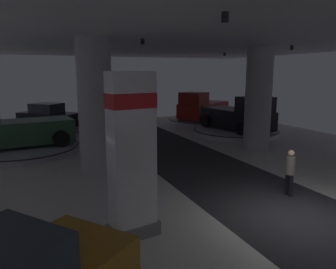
% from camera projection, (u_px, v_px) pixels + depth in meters
% --- Properties ---
extents(ground, '(24.00, 44.00, 0.06)m').
position_uv_depth(ground, '(299.00, 220.00, 9.27)').
color(ground, silver).
extents(ceiling_with_spotlights, '(24.00, 44.00, 0.39)m').
position_uv_depth(ceiling_with_spotlights, '(316.00, 15.00, 8.23)').
color(ceiling_with_spotlights, silver).
extents(column_right, '(1.41, 1.41, 5.50)m').
position_uv_depth(column_right, '(258.00, 99.00, 17.47)').
color(column_right, '#ADADB2').
rests_on(column_right, ground).
extents(column_left, '(1.37, 1.37, 5.50)m').
position_uv_depth(column_left, '(95.00, 107.00, 13.10)').
color(column_left, '#ADADB2').
rests_on(column_left, ground).
extents(brand_sign_pylon, '(1.36, 0.85, 4.16)m').
position_uv_depth(brand_sign_pylon, '(132.00, 155.00, 7.92)').
color(brand_sign_pylon, slate).
rests_on(brand_sign_pylon, ground).
extents(display_platform_far_right, '(5.68, 5.68, 0.35)m').
position_uv_depth(display_platform_far_right, '(236.00, 131.00, 22.01)').
color(display_platform_far_right, silver).
rests_on(display_platform_far_right, ground).
extents(pickup_truck_far_right, '(3.14, 5.51, 2.30)m').
position_uv_depth(pickup_truck_far_right, '(240.00, 116.00, 21.53)').
color(pickup_truck_far_right, black).
rests_on(pickup_truck_far_right, display_platform_far_right).
extents(display_platform_deep_left, '(5.94, 5.94, 0.34)m').
position_uv_depth(display_platform_deep_left, '(50.00, 130.00, 22.72)').
color(display_platform_deep_left, '#B7B7BC').
rests_on(display_platform_deep_left, ground).
extents(display_car_deep_left, '(4.24, 4.24, 1.71)m').
position_uv_depth(display_car_deep_left, '(49.00, 117.00, 22.56)').
color(display_car_deep_left, black).
rests_on(display_car_deep_left, display_platform_deep_left).
extents(display_platform_far_left, '(5.91, 5.91, 0.33)m').
position_uv_depth(display_platform_far_left, '(21.00, 149.00, 16.98)').
color(display_platform_far_left, '#B7B7BC').
rests_on(display_platform_far_left, ground).
extents(pickup_truck_far_left, '(5.52, 3.16, 2.30)m').
position_uv_depth(pickup_truck_far_left, '(12.00, 129.00, 16.62)').
color(pickup_truck_far_left, '#2D5638').
rests_on(pickup_truck_far_left, display_platform_far_left).
extents(display_platform_deep_right, '(6.01, 6.01, 0.28)m').
position_uv_depth(display_platform_deep_right, '(204.00, 120.00, 27.77)').
color(display_platform_deep_right, silver).
rests_on(display_platform_deep_right, ground).
extents(pickup_truck_deep_right, '(5.62, 4.62, 2.30)m').
position_uv_depth(pickup_truck_deep_right, '(202.00, 108.00, 27.31)').
color(pickup_truck_deep_right, maroon).
rests_on(pickup_truck_deep_right, display_platform_deep_right).
extents(visitor_walking_near, '(0.32, 0.32, 1.59)m').
position_uv_depth(visitor_walking_near, '(290.00, 170.00, 10.90)').
color(visitor_walking_near, black).
rests_on(visitor_walking_near, ground).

